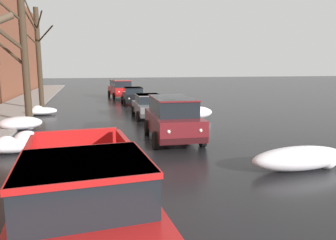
% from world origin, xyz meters
% --- Properties ---
extents(snow_bank_near_corner_left, '(1.83, 0.97, 0.76)m').
position_xyz_m(snow_bank_near_corner_left, '(-3.91, 13.67, 0.31)').
color(snow_bank_near_corner_left, white).
rests_on(snow_bank_near_corner_left, ground).
extents(snow_bank_along_left_kerb, '(3.11, 0.94, 0.72)m').
position_xyz_m(snow_bank_along_left_kerb, '(4.76, 9.32, 0.35)').
color(snow_bank_along_left_kerb, white).
rests_on(snow_bank_along_left_kerb, ground).
extents(snow_bank_mid_block_left, '(1.92, 1.16, 0.62)m').
position_xyz_m(snow_bank_mid_block_left, '(-4.28, 23.16, 0.26)').
color(snow_bank_mid_block_left, white).
rests_on(snow_bank_mid_block_left, ground).
extents(snow_bank_near_corner_right, '(2.69, 1.28, 0.68)m').
position_xyz_m(snow_bank_near_corner_right, '(4.61, 29.80, 0.28)').
color(snow_bank_near_corner_right, white).
rests_on(snow_bank_near_corner_right, ground).
extents(snow_bank_along_right_kerb, '(2.03, 1.46, 0.63)m').
position_xyz_m(snow_bank_along_right_kerb, '(-4.54, 18.23, 0.31)').
color(snow_bank_along_right_kerb, white).
rests_on(snow_bank_along_right_kerb, ground).
extents(snow_bank_far_right_pile, '(3.11, 1.30, 0.84)m').
position_xyz_m(snow_bank_far_right_pile, '(4.21, 18.85, 0.42)').
color(snow_bank_far_right_pile, white).
rests_on(snow_bank_far_right_pile, ground).
extents(bare_tree_mid_block, '(2.01, 2.48, 6.48)m').
position_xyz_m(bare_tree_mid_block, '(-4.54, 19.73, 3.47)').
color(bare_tree_mid_block, '#382B1E').
rests_on(bare_tree_mid_block, ground).
extents(bare_tree_far_down_block, '(2.13, 2.04, 7.39)m').
position_xyz_m(bare_tree_far_down_block, '(-4.42, 25.13, 3.78)').
color(bare_tree_far_down_block, '#382B1E').
rests_on(bare_tree_far_down_block, ground).
extents(pickup_truck_red_approaching_near_lane, '(2.45, 5.39, 1.76)m').
position_xyz_m(pickup_truck_red_approaching_near_lane, '(-1.52, 6.61, 0.88)').
color(pickup_truck_red_approaching_near_lane, red).
rests_on(pickup_truck_red_approaching_near_lane, ground).
extents(suv_maroon_parked_kerbside_close, '(2.22, 4.46, 1.82)m').
position_xyz_m(suv_maroon_parked_kerbside_close, '(2.06, 14.06, 0.99)').
color(suv_maroon_parked_kerbside_close, maroon).
rests_on(suv_maroon_parked_kerbside_close, ground).
extents(sedan_grey_parked_kerbside_mid, '(1.95, 4.19, 1.42)m').
position_xyz_m(sedan_grey_parked_kerbside_mid, '(2.32, 20.31, 0.75)').
color(sedan_grey_parked_kerbside_mid, slate).
rests_on(sedan_grey_parked_kerbside_mid, ground).
extents(sedan_black_parked_far_down_block, '(2.00, 3.92, 1.42)m').
position_xyz_m(sedan_black_parked_far_down_block, '(2.46, 27.54, 0.75)').
color(sedan_black_parked_far_down_block, black).
rests_on(sedan_black_parked_far_down_block, ground).
extents(suv_red_queued_behind_truck, '(2.33, 4.84, 1.82)m').
position_xyz_m(suv_red_queued_behind_truck, '(2.04, 33.39, 0.99)').
color(suv_red_queued_behind_truck, red).
rests_on(suv_red_queued_behind_truck, ground).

